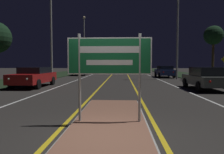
{
  "coord_description": "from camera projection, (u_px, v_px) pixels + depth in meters",
  "views": [
    {
      "loc": [
        0.33,
        -4.84,
        1.62
      ],
      "look_at": [
        0.0,
        2.39,
        1.19
      ],
      "focal_mm": 35.0,
      "sensor_mm": 36.0,
      "label": 1
    }
  ],
  "objects": [
    {
      "name": "streetlight_right_near",
      "position": [
        178.0,
        15.0,
        22.82
      ],
      "size": [
        0.52,
        0.52,
        10.81
      ],
      "color": "#9E9E99",
      "rests_on": "ground_plane"
    },
    {
      "name": "lane_line_white_left",
      "position": [
        89.0,
        76.0,
        30.06
      ],
      "size": [
        0.12,
        70.0,
        0.01
      ],
      "color": "silver",
      "rests_on": "ground_plane"
    },
    {
      "name": "car_receding_1",
      "position": [
        164.0,
        71.0,
        26.49
      ],
      "size": [
        1.88,
        4.67,
        1.4
      ],
      "color": "navy",
      "rests_on": "ground_plane"
    },
    {
      "name": "edge_line_white_right",
      "position": [
        173.0,
        76.0,
        29.54
      ],
      "size": [
        0.1,
        70.0,
        0.01
      ],
      "color": "silver",
      "rests_on": "ground_plane"
    },
    {
      "name": "car_approaching_1",
      "position": [
        81.0,
        70.0,
        31.35
      ],
      "size": [
        1.85,
        4.62,
        1.42
      ],
      "color": "navy",
      "rests_on": "ground_plane"
    },
    {
      "name": "car_receding_0",
      "position": [
        205.0,
        78.0,
        13.82
      ],
      "size": [
        1.88,
        4.42,
        1.43
      ],
      "color": "#4C514C",
      "rests_on": "ground_plane"
    },
    {
      "name": "centre_line_yellow_left",
      "position": [
        111.0,
        76.0,
        29.92
      ],
      "size": [
        0.12,
        70.0,
        0.01
      ],
      "color": "gold",
      "rests_on": "ground_plane"
    },
    {
      "name": "roadside_palm_right",
      "position": [
        213.0,
        36.0,
        21.93
      ],
      "size": [
        1.91,
        1.91,
        5.39
      ],
      "color": "#4C3823",
      "rests_on": "verge_right"
    },
    {
      "name": "verge_left",
      "position": [
        37.0,
        78.0,
        25.31
      ],
      "size": [
        5.0,
        100.0,
        0.08
      ],
      "color": "black",
      "rests_on": "ground_plane"
    },
    {
      "name": "car_approaching_2",
      "position": [
        108.0,
        68.0,
        42.89
      ],
      "size": [
        1.87,
        4.8,
        1.5
      ],
      "color": "maroon",
      "rests_on": "ground_plane"
    },
    {
      "name": "car_receding_2",
      "position": [
        136.0,
        69.0,
        36.85
      ],
      "size": [
        2.04,
        4.47,
        1.42
      ],
      "color": "black",
      "rests_on": "ground_plane"
    },
    {
      "name": "lane_line_white_right",
      "position": [
        150.0,
        76.0,
        29.68
      ],
      "size": [
        0.12,
        70.0,
        0.01
      ],
      "color": "silver",
      "rests_on": "ground_plane"
    },
    {
      "name": "verge_right",
      "position": [
        204.0,
        78.0,
        24.45
      ],
      "size": [
        5.0,
        100.0,
        0.08
      ],
      "color": "black",
      "rests_on": "ground_plane"
    },
    {
      "name": "ground_plane",
      "position": [
        107.0,
        136.0,
        4.94
      ],
      "size": [
        160.0,
        160.0,
        0.0
      ],
      "primitive_type": "plane",
      "color": "#282623"
    },
    {
      "name": "edge_line_white_left",
      "position": [
        68.0,
        76.0,
        30.19
      ],
      "size": [
        0.1,
        70.0,
        0.01
      ],
      "color": "silver",
      "rests_on": "ground_plane"
    },
    {
      "name": "streetlight_left_far",
      "position": [
        84.0,
        39.0,
        39.0
      ],
      "size": [
        0.47,
        0.47,
        10.11
      ],
      "color": "#9E9E99",
      "rests_on": "ground_plane"
    },
    {
      "name": "warning_sign",
      "position": [
        224.0,
        66.0,
        20.25
      ],
      "size": [
        0.6,
        0.06,
        2.26
      ],
      "color": "#9E9E99",
      "rests_on": "verge_right"
    },
    {
      "name": "median_island",
      "position": [
        109.0,
        123.0,
        5.83
      ],
      "size": [
        2.03,
        6.88,
        0.1
      ],
      "color": "#999993",
      "rests_on": "ground_plane"
    },
    {
      "name": "highway_sign",
      "position": [
        109.0,
        60.0,
        5.72
      ],
      "size": [
        2.21,
        0.07,
        2.31
      ],
      "color": "#9E9E99",
      "rests_on": "median_island"
    },
    {
      "name": "centre_line_yellow_right",
      "position": [
        128.0,
        76.0,
        29.81
      ],
      "size": [
        0.12,
        70.0,
        0.01
      ],
      "color": "gold",
      "rests_on": "ground_plane"
    },
    {
      "name": "car_approaching_0",
      "position": [
        34.0,
        76.0,
        15.55
      ],
      "size": [
        1.95,
        4.85,
        1.39
      ],
      "color": "maroon",
      "rests_on": "ground_plane"
    },
    {
      "name": "streetlight_left_near",
      "position": [
        51.0,
        11.0,
        21.13
      ],
      "size": [
        0.52,
        0.52,
        10.79
      ],
      "color": "#9E9E99",
      "rests_on": "ground_plane"
    }
  ]
}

